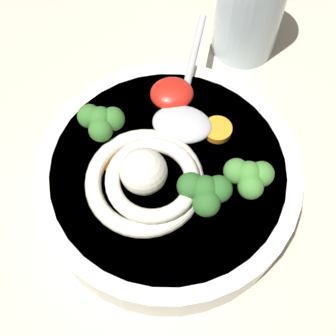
{
  "coord_description": "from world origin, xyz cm",
  "views": [
    {
      "loc": [
        -3.38,
        -21.98,
        46.77
      ],
      "look_at": [
        -1.76,
        -2.29,
        8.07
      ],
      "focal_mm": 48.04,
      "sensor_mm": 36.0,
      "label": 1
    }
  ],
  "objects": [
    {
      "name": "carrot_slice_front",
      "position": [
        3.53,
        1.41,
        8.46
      ],
      "size": [
        2.89,
        2.89,
        0.78
      ],
      "primitive_type": "cylinder",
      "color": "orange",
      "rests_on": "soup_bowl"
    },
    {
      "name": "drinking_glass",
      "position": [
        9.37,
        17.31,
        9.02
      ],
      "size": [
        7.81,
        7.81,
        12.97
      ],
      "primitive_type": "cylinder",
      "color": "silver",
      "rests_on": "table_slab"
    },
    {
      "name": "carrot_slice_beside_chili",
      "position": [
        -6.6,
        -1.4,
        8.3
      ],
      "size": [
        2.85,
        2.85,
        0.45
      ],
      "primitive_type": "cylinder",
      "color": "orange",
      "rests_on": "soup_bowl"
    },
    {
      "name": "noodle_pile",
      "position": [
        -3.88,
        -3.99,
        9.61
      ],
      "size": [
        12.29,
        12.05,
        4.94
      ],
      "color": "silver",
      "rests_on": "soup_bowl"
    },
    {
      "name": "table_slab",
      "position": [
        0.0,
        0.0,
        1.27
      ],
      "size": [
        111.96,
        111.96,
        2.54
      ],
      "primitive_type": "cube",
      "color": "#BCB29E",
      "rests_on": "ground"
    },
    {
      "name": "soup_spoon",
      "position": [
        -0.06,
        3.43,
        8.87
      ],
      "size": [
        8.16,
        17.46,
        1.6
      ],
      "rotation": [
        0.0,
        0.0,
        1.28
      ],
      "color": "#B7B7BC",
      "rests_on": "soup_bowl"
    },
    {
      "name": "soup_bowl",
      "position": [
        -1.76,
        -2.29,
        5.4
      ],
      "size": [
        26.12,
        26.12,
        5.54
      ],
      "color": "silver",
      "rests_on": "table_slab"
    },
    {
      "name": "broccoli_floret_near_spoon",
      "position": [
        1.22,
        -6.15,
        10.5
      ],
      "size": [
        4.89,
        4.21,
        3.87
      ],
      "color": "#7A9E60",
      "rests_on": "soup_bowl"
    },
    {
      "name": "broccoli_floret_far",
      "position": [
        5.38,
        -4.91,
        10.36
      ],
      "size": [
        4.61,
        3.97,
        3.65
      ],
      "color": "#7A9E60",
      "rests_on": "soup_bowl"
    },
    {
      "name": "broccoli_floret_rear",
      "position": [
        -7.89,
        2.14,
        10.35
      ],
      "size": [
        4.6,
        3.96,
        3.64
      ],
      "color": "#7A9E60",
      "rests_on": "soup_bowl"
    },
    {
      "name": "chili_sauce_dollop",
      "position": [
        -0.7,
        5.74,
        9.08
      ],
      "size": [
        4.49,
        4.04,
        2.02
      ],
      "primitive_type": "ellipsoid",
      "color": "red",
      "rests_on": "soup_bowl"
    }
  ]
}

